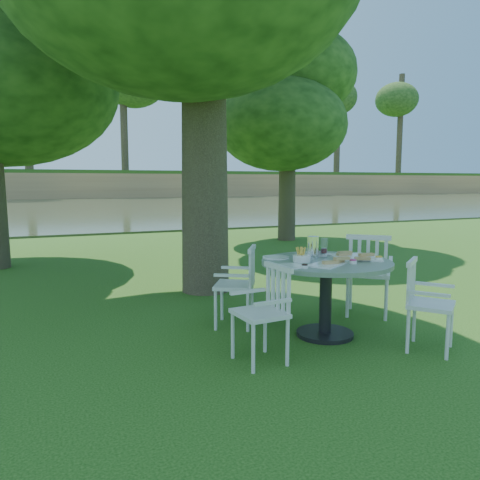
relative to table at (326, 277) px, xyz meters
name	(u,v)px	position (x,y,z in m)	size (l,w,h in m)	color
ground	(247,316)	(-0.44, 0.91, -0.59)	(140.00, 140.00, 0.00)	#173F0D
table	(326,277)	(0.00, 0.00, 0.00)	(1.26, 1.26, 0.75)	black
chair_ne	(368,269)	(0.79, 0.36, -0.04)	(0.65, 0.65, 0.94)	silver
chair_nw	(242,280)	(-0.63, 0.62, -0.09)	(0.56, 0.57, 0.84)	silver
chair_sw	(268,305)	(-0.81, -0.35, -0.11)	(0.42, 0.44, 0.82)	silver
chair_se	(422,297)	(0.60, -0.65, -0.11)	(0.56, 0.56, 0.82)	silver
tableware	(320,255)	(-0.02, 0.09, 0.21)	(1.23, 0.88, 0.23)	white
tree_right	(289,7)	(3.36, 6.88, 5.19)	(3.10, 3.10, 9.68)	black
river	(80,209)	(-0.44, 23.91, -0.59)	(100.00, 28.00, 0.12)	#333B23
far_bank	(64,117)	(-0.16, 42.03, 6.66)	(100.00, 18.00, 15.20)	#A97C4E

